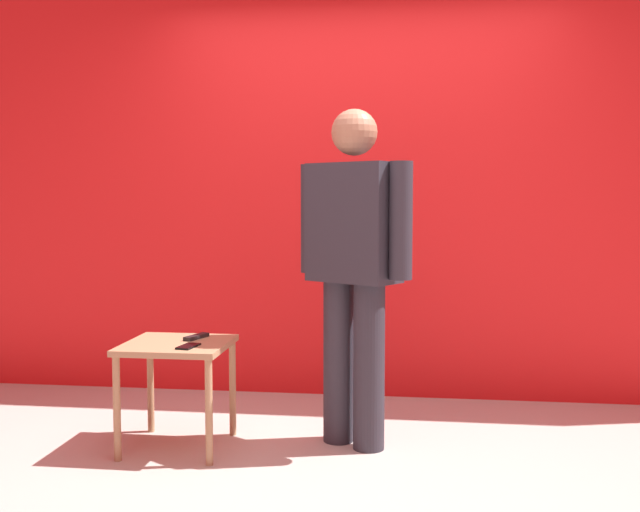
{
  "coord_description": "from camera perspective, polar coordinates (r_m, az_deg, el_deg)",
  "views": [
    {
      "loc": [
        0.33,
        -3.26,
        1.27
      ],
      "look_at": [
        -0.16,
        0.55,
        0.97
      ],
      "focal_mm": 41.67,
      "sensor_mm": 36.0,
      "label": 1
    }
  ],
  "objects": [
    {
      "name": "ground_plane",
      "position": [
        3.51,
        1.55,
        -16.74
      ],
      "size": [
        12.0,
        12.0,
        0.0
      ],
      "primitive_type": "plane",
      "color": "#B7B2A8"
    },
    {
      "name": "tv_remote",
      "position": [
        3.92,
        -9.48,
        -6.14
      ],
      "size": [
        0.1,
        0.17,
        0.02
      ],
      "primitive_type": "cube",
      "rotation": [
        0.0,
        0.0,
        -0.34
      ],
      "color": "black",
      "rests_on": "side_table"
    },
    {
      "name": "back_wall_red",
      "position": [
        4.78,
        3.45,
        7.07
      ],
      "size": [
        6.15,
        0.12,
        2.98
      ],
      "primitive_type": "cube",
      "color": "red",
      "rests_on": "ground_plane"
    },
    {
      "name": "cell_phone",
      "position": [
        3.71,
        -10.08,
        -6.84
      ],
      "size": [
        0.09,
        0.15,
        0.01
      ],
      "primitive_type": "cube",
      "rotation": [
        0.0,
        0.0,
        -0.16
      ],
      "color": "black",
      "rests_on": "side_table"
    },
    {
      "name": "side_table",
      "position": [
        3.86,
        -10.91,
        -7.72
      ],
      "size": [
        0.52,
        0.52,
        0.54
      ],
      "color": "tan",
      "rests_on": "ground_plane"
    },
    {
      "name": "standing_person",
      "position": [
        3.76,
        2.63,
        -0.26
      ],
      "size": [
        0.63,
        0.45,
        1.72
      ],
      "color": "#2D2D38",
      "rests_on": "ground_plane"
    }
  ]
}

